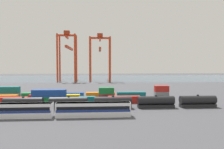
{
  "coord_description": "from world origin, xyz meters",
  "views": [
    {
      "loc": [
        -0.42,
        -78.27,
        14.15
      ],
      "look_at": [
        6.7,
        33.53,
        8.79
      ],
      "focal_mm": 32.08,
      "sensor_mm": 36.0,
      "label": 1
    }
  ],
  "objects_px": {
    "freight_tank_row": "(113,102)",
    "gantry_crane_central": "(100,53)",
    "shipping_container_15": "(131,95)",
    "gantry_crane_west": "(68,51)",
    "shipping_container_7": "(72,98)",
    "shipping_container_5": "(1,98)",
    "shipping_container_13": "(69,96)",
    "shipping_container_12": "(37,96)",
    "passenger_train": "(54,109)"
  },
  "relations": [
    {
      "from": "gantry_crane_central",
      "to": "gantry_crane_west",
      "type": "bearing_deg",
      "value": 178.52
    },
    {
      "from": "shipping_container_13",
      "to": "shipping_container_12",
      "type": "bearing_deg",
      "value": 180.0
    },
    {
      "from": "shipping_container_5",
      "to": "shipping_container_15",
      "type": "xyz_separation_m",
      "value": [
        51.29,
        5.54,
        0.0
      ]
    },
    {
      "from": "freight_tank_row",
      "to": "gantry_crane_west",
      "type": "distance_m",
      "value": 123.66
    },
    {
      "from": "shipping_container_12",
      "to": "gantry_crane_central",
      "type": "height_order",
      "value": "gantry_crane_central"
    },
    {
      "from": "shipping_container_13",
      "to": "shipping_container_5",
      "type": "bearing_deg",
      "value": -167.49
    },
    {
      "from": "gantry_crane_central",
      "to": "freight_tank_row",
      "type": "bearing_deg",
      "value": -88.17
    },
    {
      "from": "shipping_container_5",
      "to": "gantry_crane_west",
      "type": "xyz_separation_m",
      "value": [
        9.5,
        102.35,
        25.17
      ]
    },
    {
      "from": "gantry_crane_central",
      "to": "passenger_train",
      "type": "bearing_deg",
      "value": -95.84
    },
    {
      "from": "shipping_container_13",
      "to": "shipping_container_7",
      "type": "bearing_deg",
      "value": -70.3
    },
    {
      "from": "shipping_container_5",
      "to": "gantry_crane_west",
      "type": "distance_m",
      "value": 105.83
    },
    {
      "from": "freight_tank_row",
      "to": "shipping_container_12",
      "type": "bearing_deg",
      "value": 146.61
    },
    {
      "from": "shipping_container_7",
      "to": "shipping_container_13",
      "type": "xyz_separation_m",
      "value": [
        -1.98,
        5.54,
        0.0
      ]
    },
    {
      "from": "passenger_train",
      "to": "gantry_crane_central",
      "type": "bearing_deg",
      "value": 84.16
    },
    {
      "from": "freight_tank_row",
      "to": "shipping_container_12",
      "type": "relative_size",
      "value": 5.69
    },
    {
      "from": "freight_tank_row",
      "to": "gantry_crane_central",
      "type": "height_order",
      "value": "gantry_crane_central"
    },
    {
      "from": "shipping_container_12",
      "to": "passenger_train",
      "type": "bearing_deg",
      "value": -65.41
    },
    {
      "from": "passenger_train",
      "to": "shipping_container_7",
      "type": "xyz_separation_m",
      "value": [
        1.47,
        24.35,
        -0.84
      ]
    },
    {
      "from": "shipping_container_5",
      "to": "gantry_crane_central",
      "type": "bearing_deg",
      "value": 69.33
    },
    {
      "from": "shipping_container_5",
      "to": "shipping_container_12",
      "type": "bearing_deg",
      "value": 25.16
    },
    {
      "from": "gantry_crane_west",
      "to": "shipping_container_15",
      "type": "bearing_deg",
      "value": -66.65
    },
    {
      "from": "shipping_container_12",
      "to": "shipping_container_13",
      "type": "relative_size",
      "value": 1.0
    },
    {
      "from": "shipping_container_13",
      "to": "gantry_crane_central",
      "type": "relative_size",
      "value": 0.29
    },
    {
      "from": "shipping_container_5",
      "to": "shipping_container_7",
      "type": "distance_m",
      "value": 26.94
    },
    {
      "from": "freight_tank_row",
      "to": "shipping_container_7",
      "type": "xyz_separation_m",
      "value": [
        -15.11,
        14.4,
        -0.68
      ]
    },
    {
      "from": "shipping_container_5",
      "to": "gantry_crane_central",
      "type": "height_order",
      "value": "gantry_crane_central"
    },
    {
      "from": "shipping_container_5",
      "to": "gantry_crane_central",
      "type": "distance_m",
      "value": 111.22
    },
    {
      "from": "shipping_container_7",
      "to": "shipping_container_12",
      "type": "xyz_separation_m",
      "value": [
        -15.15,
        5.54,
        0.0
      ]
    },
    {
      "from": "shipping_container_13",
      "to": "shipping_container_15",
      "type": "distance_m",
      "value": 26.33
    },
    {
      "from": "shipping_container_15",
      "to": "gantry_crane_west",
      "type": "relative_size",
      "value": 0.28
    },
    {
      "from": "shipping_container_7",
      "to": "shipping_container_12",
      "type": "height_order",
      "value": "same"
    },
    {
      "from": "shipping_container_5",
      "to": "passenger_train",
      "type": "bearing_deg",
      "value": -43.71
    },
    {
      "from": "freight_tank_row",
      "to": "gantry_crane_central",
      "type": "relative_size",
      "value": 1.65
    },
    {
      "from": "freight_tank_row",
      "to": "gantry_crane_central",
      "type": "distance_m",
      "value": 118.39
    },
    {
      "from": "passenger_train",
      "to": "gantry_crane_west",
      "type": "xyz_separation_m",
      "value": [
        -15.97,
        126.7,
        24.33
      ]
    },
    {
      "from": "freight_tank_row",
      "to": "shipping_container_5",
      "type": "distance_m",
      "value": 44.45
    },
    {
      "from": "shipping_container_7",
      "to": "shipping_container_13",
      "type": "relative_size",
      "value": 0.5
    },
    {
      "from": "shipping_container_7",
      "to": "gantry_crane_west",
      "type": "height_order",
      "value": "gantry_crane_west"
    },
    {
      "from": "shipping_container_12",
      "to": "gantry_crane_west",
      "type": "distance_m",
      "value": 100.06
    },
    {
      "from": "shipping_container_7",
      "to": "shipping_container_12",
      "type": "distance_m",
      "value": 16.13
    },
    {
      "from": "freight_tank_row",
      "to": "shipping_container_7",
      "type": "bearing_deg",
      "value": 136.36
    },
    {
      "from": "shipping_container_7",
      "to": "gantry_crane_central",
      "type": "height_order",
      "value": "gantry_crane_central"
    },
    {
      "from": "gantry_crane_central",
      "to": "shipping_container_5",
      "type": "bearing_deg",
      "value": -110.67
    },
    {
      "from": "shipping_container_13",
      "to": "gantry_crane_central",
      "type": "bearing_deg",
      "value": 82.07
    },
    {
      "from": "shipping_container_15",
      "to": "gantry_crane_central",
      "type": "xyz_separation_m",
      "value": [
        -12.95,
        96.07,
        24.01
      ]
    },
    {
      "from": "freight_tank_row",
      "to": "shipping_container_12",
      "type": "xyz_separation_m",
      "value": [
        -30.26,
        19.94,
        -0.68
      ]
    },
    {
      "from": "shipping_container_12",
      "to": "gantry_crane_west",
      "type": "bearing_deg",
      "value": 91.36
    },
    {
      "from": "passenger_train",
      "to": "shipping_container_12",
      "type": "distance_m",
      "value": 32.88
    },
    {
      "from": "shipping_container_13",
      "to": "shipping_container_15",
      "type": "xyz_separation_m",
      "value": [
        26.33,
        0.0,
        0.0
      ]
    },
    {
      "from": "shipping_container_7",
      "to": "shipping_container_13",
      "type": "bearing_deg",
      "value": 109.7
    }
  ]
}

